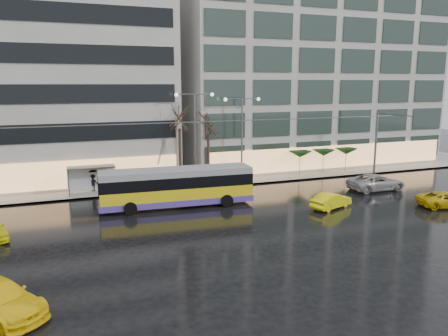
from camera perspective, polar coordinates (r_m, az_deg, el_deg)
ground at (r=33.46m, az=-1.64°, el=-6.53°), size 140.00×140.00×0.00m
sidewalk at (r=46.95m, az=-4.85°, el=-1.34°), size 80.00×10.00×0.15m
kerb at (r=42.33m, az=-3.04°, el=-2.68°), size 80.00×0.10×0.15m
building_right at (r=57.31m, az=10.55°, el=13.40°), size 32.00×14.00×25.00m
trolleybus at (r=36.25m, az=-6.19°, el=-2.64°), size 12.65×5.21×5.80m
catenary at (r=40.20m, az=-3.98°, el=2.64°), size 42.24×5.12×7.00m
bus_shelter at (r=41.73m, az=-17.49°, el=-0.73°), size 4.20×1.60×2.51m
street_lamp_near at (r=42.99m, az=-3.82°, el=5.52°), size 3.96×0.36×9.03m
street_lamp_far at (r=44.70m, az=2.36°, el=5.39°), size 3.96×0.36×8.53m
tree_a at (r=42.69m, az=-5.86°, el=6.93°), size 3.20×3.20×8.40m
tree_b at (r=43.79m, az=-2.09°, el=6.18°), size 3.20×3.20×7.70m
parasol_a at (r=48.42m, az=9.90°, el=1.77°), size 2.50×2.50×2.65m
parasol_b at (r=49.99m, az=12.87°, el=1.95°), size 2.50×2.50×2.65m
parasol_c at (r=51.69m, az=15.66°, el=2.11°), size 2.50×2.50×2.65m
taxi_b at (r=36.84m, az=13.81°, el=-4.16°), size 4.14×2.60×1.29m
taxi_c at (r=40.56m, az=27.01°, el=-3.68°), size 4.97×3.15×1.28m
sedan_silver at (r=44.25m, az=19.27°, el=-1.76°), size 5.65×2.71×1.55m
pedestrian_a at (r=41.76m, az=-14.21°, el=-1.10°), size 1.10×1.12×2.19m
pedestrian_b at (r=41.73m, az=-10.43°, el=-1.80°), size 0.90×0.76×1.63m
pedestrian_c at (r=42.48m, az=-16.73°, el=-1.45°), size 1.22×1.10×2.11m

